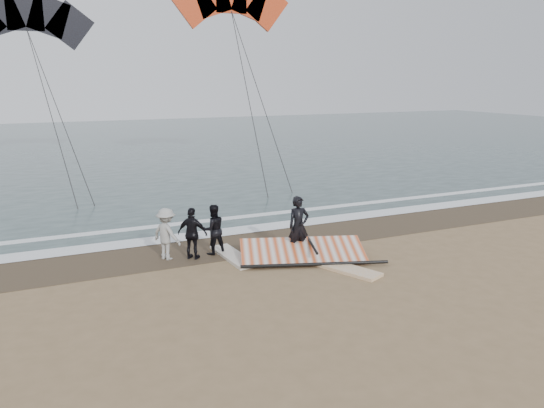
{
  "coord_description": "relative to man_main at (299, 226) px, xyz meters",
  "views": [
    {
      "loc": [
        -6.43,
        -10.9,
        5.2
      ],
      "look_at": [
        -0.2,
        3.0,
        1.6
      ],
      "focal_mm": 35.0,
      "sensor_mm": 36.0,
      "label": 1
    }
  ],
  "objects": [
    {
      "name": "board_white",
      "position": [
        0.56,
        -1.66,
        -0.86
      ],
      "size": [
        1.47,
        2.3,
        0.09
      ],
      "primitive_type": "cube",
      "rotation": [
        0.0,
        0.0,
        0.41
      ],
      "color": "silver",
      "rests_on": "ground"
    },
    {
      "name": "kite_dark",
      "position": [
        -6.82,
        20.25,
        7.28
      ],
      "size": [
        8.36,
        5.92,
        14.13
      ],
      "color": "black",
      "rests_on": "ground"
    },
    {
      "name": "trio_cluster",
      "position": [
        -3.08,
        1.12,
        -0.13
      ],
      "size": [
        2.29,
        1.31,
        1.56
      ],
      "color": "black",
      "rests_on": "ground"
    },
    {
      "name": "foam_far",
      "position": [
        -0.56,
        4.87,
        -0.88
      ],
      "size": [
        120.0,
        0.45,
        0.01
      ],
      "primitive_type": "cube",
      "color": "white",
      "rests_on": "sea"
    },
    {
      "name": "wet_sand",
      "position": [
        -0.56,
        1.77,
        -0.9
      ],
      "size": [
        120.0,
        2.8,
        0.01
      ],
      "primitive_type": "cube",
      "color": "#4C3D2B",
      "rests_on": "ground"
    },
    {
      "name": "board_cream",
      "position": [
        -1.9,
        0.56,
        -0.86
      ],
      "size": [
        0.77,
        2.26,
        0.09
      ],
      "primitive_type": "cube",
      "rotation": [
        0.0,
        0.0,
        0.08
      ],
      "color": "beige",
      "rests_on": "ground"
    },
    {
      "name": "sea",
      "position": [
        -0.56,
        30.27,
        -0.89
      ],
      "size": [
        120.0,
        54.0,
        0.02
      ],
      "primitive_type": "cube",
      "color": "#233838",
      "rests_on": "ground"
    },
    {
      "name": "foam_near",
      "position": [
        -0.56,
        3.17,
        -0.88
      ],
      "size": [
        120.0,
        0.9,
        0.01
      ],
      "primitive_type": "cube",
      "color": "white",
      "rests_on": "sea"
    },
    {
      "name": "kite_red",
      "position": [
        3.28,
        14.6,
        8.15
      ],
      "size": [
        7.5,
        3.74,
        11.43
      ],
      "color": "red",
      "rests_on": "ground"
    },
    {
      "name": "sail_rig",
      "position": [
        -0.15,
        -0.31,
        -0.71
      ],
      "size": [
        4.03,
        2.77,
        0.49
      ],
      "color": "black",
      "rests_on": "ground"
    },
    {
      "name": "ground",
      "position": [
        -0.56,
        -2.73,
        -0.91
      ],
      "size": [
        120.0,
        120.0,
        0.0
      ],
      "primitive_type": "plane",
      "color": "#8C704C",
      "rests_on": "ground"
    },
    {
      "name": "man_main",
      "position": [
        0.0,
        0.0,
        0.0
      ],
      "size": [
        0.67,
        0.45,
        1.81
      ],
      "primitive_type": "imported",
      "rotation": [
        0.0,
        0.0,
        -0.03
      ],
      "color": "black",
      "rests_on": "ground"
    }
  ]
}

